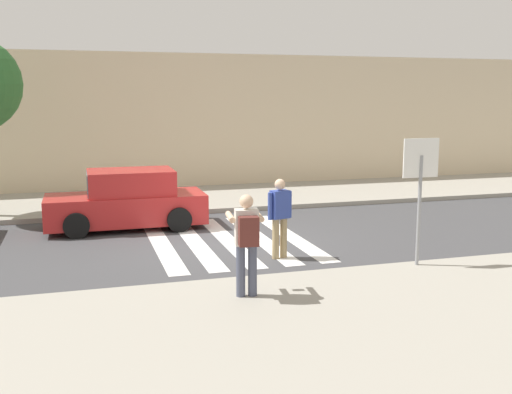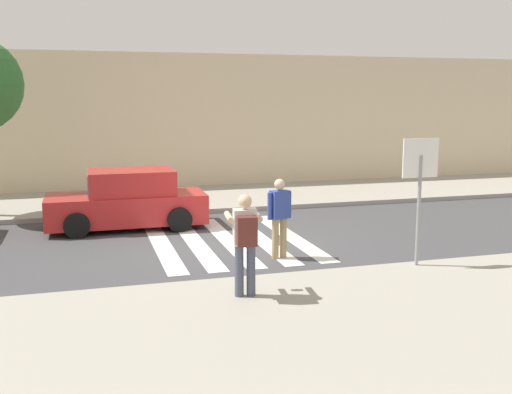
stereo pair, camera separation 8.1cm
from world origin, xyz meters
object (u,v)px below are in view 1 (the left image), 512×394
object	(u,v)px
photographer_with_backpack	(247,236)
pedestrian_crossing	(280,214)
stop_sign	(420,173)
parked_car_red	(127,201)

from	to	relation	value
photographer_with_backpack	pedestrian_crossing	xyz separation A→B (m)	(1.47, 2.61, -0.19)
pedestrian_crossing	stop_sign	bearing A→B (deg)	-36.98
pedestrian_crossing	parked_car_red	size ratio (longest dim) A/B	0.42
stop_sign	photographer_with_backpack	distance (m)	3.95
parked_car_red	pedestrian_crossing	bearing A→B (deg)	-54.25
stop_sign	photographer_with_backpack	world-z (taller)	stop_sign
stop_sign	parked_car_red	world-z (taller)	stop_sign
photographer_with_backpack	pedestrian_crossing	size ratio (longest dim) A/B	1.00
photographer_with_backpack	pedestrian_crossing	world-z (taller)	photographer_with_backpack
photographer_with_backpack	parked_car_red	world-z (taller)	photographer_with_backpack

